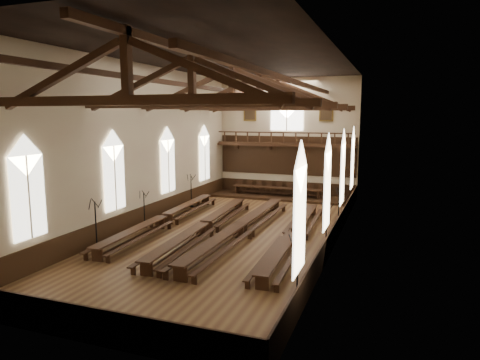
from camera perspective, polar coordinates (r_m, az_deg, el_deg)
The scene contains 21 objects.
ground at distance 25.38m, azimuth -1.04°, elevation -7.10°, with size 26.00×26.00×0.00m, color brown.
room_walls at distance 24.43m, azimuth -1.08°, elevation 7.64°, with size 26.00×26.00×26.00m.
wainscot_band at distance 25.23m, azimuth -1.04°, elevation -5.79°, with size 12.00×26.00×1.20m.
side_windows at distance 24.63m, azimuth -1.06°, elevation 1.31°, with size 11.85×19.80×4.50m.
end_window at distance 36.76m, azimuth 6.28°, elevation 9.13°, with size 2.80×0.12×3.80m.
minstrels_gallery at distance 36.65m, azimuth 6.10°, elevation 3.94°, with size 11.80×1.24×3.70m.
portraits at distance 36.75m, azimuth 6.27°, elevation 8.94°, with size 7.75×0.09×1.45m.
roof_trusses at distance 24.46m, azimuth -1.09°, elevation 11.76°, with size 11.70×25.70×2.80m.
refectory_row_a at distance 27.19m, azimuth -10.09°, elevation -4.98°, with size 1.81×14.39×0.74m.
refectory_row_b at distance 25.13m, azimuth -4.79°, elevation -5.99°, with size 1.94×14.50×0.75m.
refectory_row_c at distance 24.49m, azimuth 0.03°, elevation -6.25°, with size 1.71×14.98×0.81m.
refectory_row_d at distance 23.60m, azimuth 7.15°, elevation -7.07°, with size 1.73×14.15×0.72m.
dais at distance 36.06m, azimuth 4.87°, elevation -2.23°, with size 11.40×2.85×0.19m, color black.
high_table at distance 35.93m, azimuth 4.88°, elevation -1.14°, with size 7.66×1.01×0.72m.
high_chairs at distance 36.66m, azimuth 5.19°, elevation -0.99°, with size 7.68×0.48×1.06m.
candelabrum_left_near at distance 23.51m, azimuth -18.60°, elevation -6.81°, with size 0.76×0.80×2.65m.
candelabrum_left_mid at distance 27.09m, azimuth -12.62°, elevation -4.76°, with size 0.63×0.71×2.32m.
candelabrum_left_far at distance 32.55m, azimuth -6.51°, elevation -2.25°, with size 0.73×0.76×2.51m.
candelabrum_right_near at distance 16.76m, azimuth 7.64°, elevation -12.91°, with size 0.76×0.70×2.49m.
candelabrum_right_mid at distance 23.39m, azimuth 11.42°, elevation -6.85°, with size 0.70×0.67×2.33m.
candelabrum_right_far at distance 28.32m, azimuth 13.00°, elevation -4.17°, with size 0.65×0.72×2.34m.
Camera 1 is at (8.80, -22.79, 6.90)m, focal length 32.00 mm.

